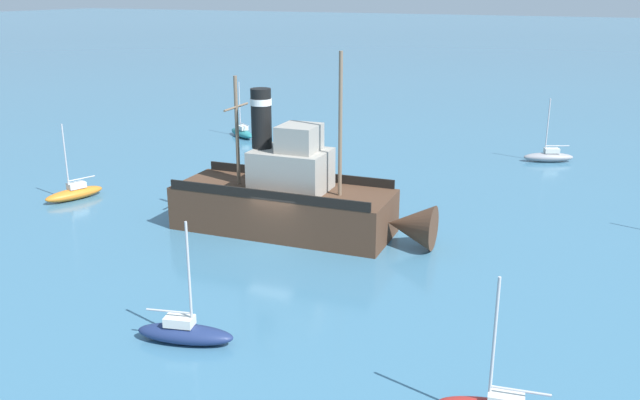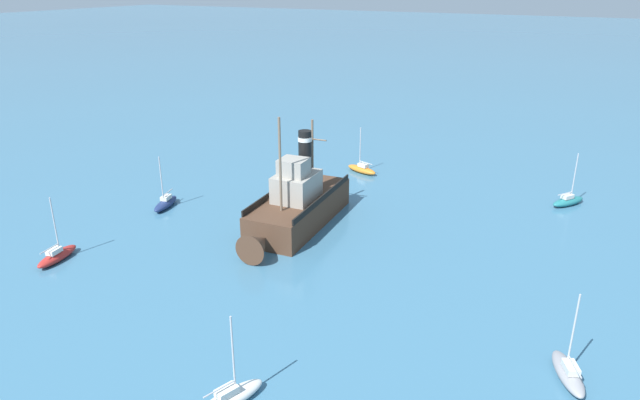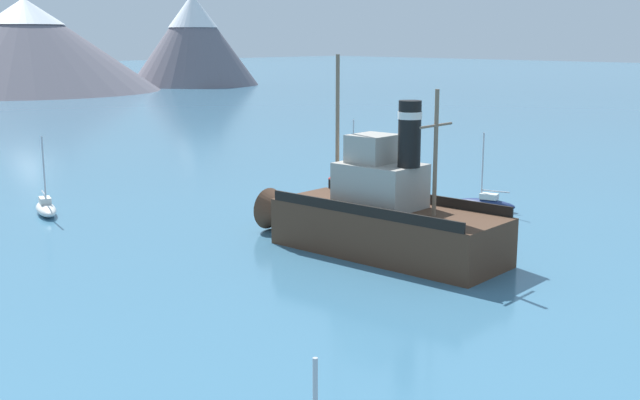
{
  "view_description": "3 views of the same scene",
  "coord_description": "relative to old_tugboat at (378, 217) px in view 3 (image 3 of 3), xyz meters",
  "views": [
    {
      "loc": [
        29.05,
        16.66,
        12.96
      ],
      "look_at": [
        -2.72,
        1.29,
        1.79
      ],
      "focal_mm": 38.0,
      "sensor_mm": 36.0,
      "label": 1
    },
    {
      "loc": [
        -24.36,
        37.96,
        19.62
      ],
      "look_at": [
        -4.63,
        0.75,
        3.07
      ],
      "focal_mm": 32.0,
      "sensor_mm": 36.0,
      "label": 2
    },
    {
      "loc": [
        -31.65,
        -26.07,
        10.78
      ],
      "look_at": [
        -4.41,
        1.73,
        2.82
      ],
      "focal_mm": 45.0,
      "sensor_mm": 36.0,
      "label": 3
    }
  ],
  "objects": [
    {
      "name": "sailboat_navy",
      "position": [
        12.61,
        2.02,
        -1.4
      ],
      "size": [
        2.05,
        3.96,
        4.9
      ],
      "color": "navy",
      "rests_on": "ground"
    },
    {
      "name": "old_tugboat",
      "position": [
        0.0,
        0.0,
        0.0
      ],
      "size": [
        5.31,
        14.62,
        9.9
      ],
      "color": "#4C3323",
      "rests_on": "ground"
    },
    {
      "name": "sailboat_white",
      "position": [
        -7.97,
        20.18,
        -1.4
      ],
      "size": [
        2.26,
        3.95,
        4.9
      ],
      "color": "white",
      "rests_on": "ground"
    },
    {
      "name": "ground_plane",
      "position": [
        2.0,
        -0.01,
        -1.83
      ],
      "size": [
        600.0,
        600.0,
        0.0
      ],
      "primitive_type": "plane",
      "color": "teal"
    },
    {
      "name": "sailboat_red",
      "position": [
        12.46,
        13.79,
        -1.4
      ],
      "size": [
        1.72,
        3.93,
        4.9
      ],
      "color": "#B22823",
      "rests_on": "ground"
    }
  ]
}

